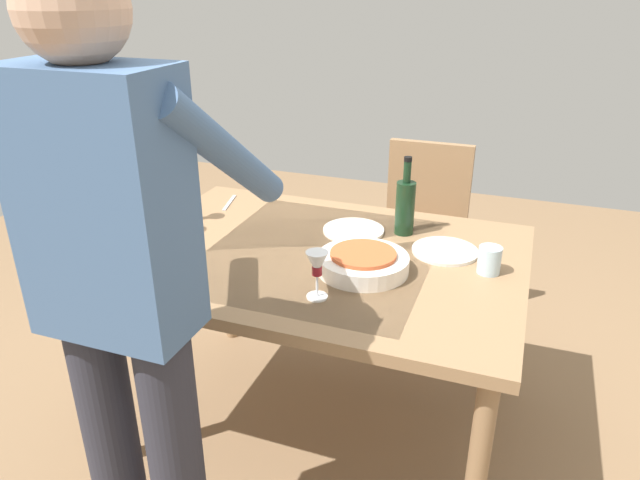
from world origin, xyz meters
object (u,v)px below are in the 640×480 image
object	(u,v)px
dining_table	(320,272)
wine_glass_right	(189,195)
dinner_plate_far	(445,251)
serving_bowl_pasta	(363,262)
wine_glass_left	(317,266)
dinner_plate_near	(354,230)
chair_near	(422,226)
person_server	(123,291)
wine_bottle	(405,206)
water_cup_near_left	(489,260)
water_cup_far_left	(179,221)
water_cup_near_right	(129,258)

from	to	relation	value
dining_table	wine_glass_right	bearing A→B (deg)	-10.63
wine_glass_right	dinner_plate_far	bearing A→B (deg)	-177.39
dining_table	serving_bowl_pasta	distance (m)	0.22
wine_glass_left	serving_bowl_pasta	xyz separation A→B (m)	(-0.08, -0.21, -0.07)
dining_table	wine_glass_right	world-z (taller)	wine_glass_right
wine_glass_right	dinner_plate_near	size ratio (longest dim) A/B	0.66
wine_glass_left	dinner_plate_far	xyz separation A→B (m)	(-0.31, -0.45, -0.10)
dinner_plate_near	dinner_plate_far	world-z (taller)	same
chair_near	wine_glass_left	world-z (taller)	chair_near
chair_near	dinner_plate_far	size ratio (longest dim) A/B	3.96
person_server	wine_glass_right	distance (m)	0.96
person_server	dinner_plate_far	xyz separation A→B (m)	(-0.61, -0.92, -0.21)
person_server	dinner_plate_near	bearing A→B (deg)	-104.74
chair_near	wine_bottle	bearing A→B (deg)	93.12
person_server	water_cup_near_left	bearing A→B (deg)	-133.23
dining_table	person_server	world-z (taller)	person_server
chair_near	water_cup_far_left	size ratio (longest dim) A/B	9.94
wine_bottle	water_cup_near_left	xyz separation A→B (m)	(-0.33, 0.22, -0.06)
wine_glass_right	serving_bowl_pasta	bearing A→B (deg)	166.04
dining_table	chair_near	size ratio (longest dim) A/B	1.53
water_cup_far_left	dinner_plate_far	size ratio (longest dim) A/B	0.40
person_server	wine_bottle	size ratio (longest dim) A/B	5.71
dining_table	dinner_plate_near	world-z (taller)	dinner_plate_near
serving_bowl_pasta	dinner_plate_far	xyz separation A→B (m)	(-0.23, -0.23, -0.03)
wine_glass_left	water_cup_far_left	distance (m)	0.72
dinner_plate_near	dining_table	bearing A→B (deg)	76.03
water_cup_far_left	dinner_plate_near	size ratio (longest dim) A/B	0.40
wine_glass_left	water_cup_near_left	size ratio (longest dim) A/B	1.66
wine_bottle	water_cup_near_left	bearing A→B (deg)	145.98
water_cup_far_left	water_cup_near_right	bearing A→B (deg)	94.52
dining_table	person_server	distance (m)	0.85
wine_bottle	water_cup_near_right	world-z (taller)	wine_bottle
wine_bottle	dinner_plate_far	distance (m)	0.24
water_cup_far_left	wine_bottle	bearing A→B (deg)	-160.27
water_cup_near_right	chair_near	bearing A→B (deg)	-120.72
serving_bowl_pasta	wine_glass_left	bearing A→B (deg)	69.63
wine_glass_right	person_server	bearing A→B (deg)	113.25
dining_table	water_cup_far_left	xyz separation A→B (m)	(0.56, 0.01, 0.12)
wine_bottle	dinner_plate_near	xyz separation A→B (m)	(0.18, 0.05, -0.10)
water_cup_near_right	water_cup_far_left	distance (m)	0.34
dinner_plate_far	water_cup_near_right	bearing A→B (deg)	27.94
dining_table	wine_bottle	distance (m)	0.41
dinner_plate_near	dinner_plate_far	bearing A→B (deg)	169.71
person_server	chair_near	bearing A→B (deg)	-103.76
wine_glass_right	water_cup_near_left	bearing A→B (deg)	177.05
serving_bowl_pasta	dinner_plate_far	distance (m)	0.33
wine_bottle	water_cup_near_left	size ratio (longest dim) A/B	3.26
wine_glass_right	water_cup_near_left	world-z (taller)	wine_glass_right
water_cup_near_right	dinner_plate_near	xyz separation A→B (m)	(-0.59, -0.56, -0.04)
water_cup_near_right	dinner_plate_far	bearing A→B (deg)	-152.06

